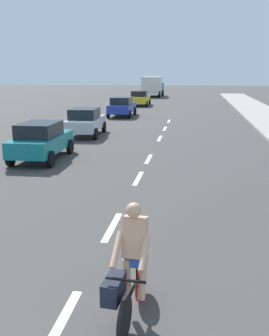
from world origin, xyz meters
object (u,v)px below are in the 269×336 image
Objects in this scene: parked_car_yellow at (140,98)px; delivery_truck at (153,86)px; parked_car_blue at (122,106)px; cyclist at (130,268)px; parked_car_teal at (41,140)px; parked_car_silver at (85,121)px.

parked_car_yellow is 0.68× the size of delivery_truck.
cyclist is at bearing -79.56° from parked_car_blue.
parked_car_teal is (-5.39, 10.10, 0.00)m from cyclist.
parked_car_blue is (0.28, 9.90, 0.00)m from parked_car_silver.
cyclist is 0.29× the size of delivery_truck.
parked_car_blue is at bearing 87.20° from parked_car_teal.
parked_car_teal is 41.56m from delivery_truck.
delivery_truck is at bearing 88.35° from parked_car_teal.
parked_car_teal and parked_car_yellow have the same top height.
cyclist is 11.44m from parked_car_teal.
delivery_truck is at bearing -79.44° from cyclist.
delivery_truck is (0.19, 41.55, 0.67)m from parked_car_teal.
parked_car_yellow is (0.46, 26.37, 0.00)m from parked_car_teal.
cyclist is 0.44× the size of parked_car_blue.
cyclist reaches higher than parked_car_yellow.
parked_car_yellow is at bearing 86.07° from parked_car_silver.
parked_car_silver and parked_car_blue have the same top height.
cyclist is 26.75m from parked_car_blue.
parked_car_teal is 0.91× the size of parked_car_yellow.
cyclist reaches higher than parked_car_blue.
parked_car_silver is at bearing -87.99° from delivery_truck.
parked_car_silver is at bearing -67.36° from cyclist.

